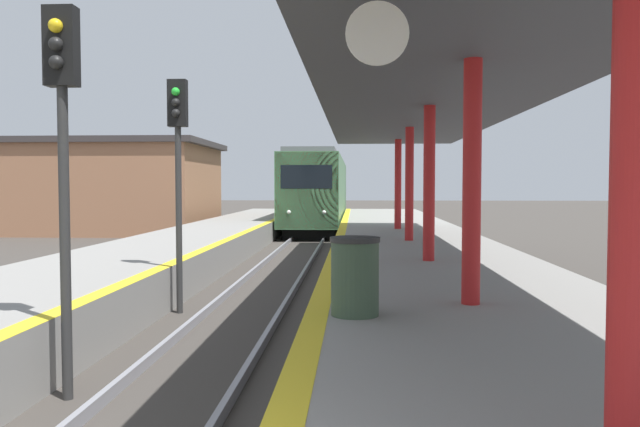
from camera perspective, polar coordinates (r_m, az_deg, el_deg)
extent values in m
cube|color=black|center=(37.63, 0.01, -0.78)|extent=(2.39, 18.90, 0.55)
cube|color=#477247|center=(37.57, 0.01, 2.25)|extent=(2.81, 21.00, 3.42)
cube|color=red|center=(27.17, -1.24, 2.11)|extent=(2.75, 0.16, 3.36)
cube|color=black|center=(27.11, -1.25, 3.38)|extent=(2.25, 0.06, 1.03)
cube|color=#59595E|center=(37.60, 0.01, 5.04)|extent=(2.39, 19.95, 0.24)
sphere|color=white|center=(27.21, -2.87, 0.13)|extent=(0.18, 0.18, 0.18)
sphere|color=white|center=(27.09, 0.38, 0.12)|extent=(0.18, 0.18, 0.18)
cylinder|color=#2D2D2D|center=(7.77, -22.28, -2.64)|extent=(0.12, 0.12, 3.62)
cube|color=black|center=(7.90, -22.57, 13.91)|extent=(0.36, 0.20, 0.90)
sphere|color=yellow|center=(7.83, -23.04, 15.53)|extent=(0.16, 0.16, 0.16)
sphere|color=black|center=(7.78, -23.01, 14.08)|extent=(0.16, 0.16, 0.16)
sphere|color=black|center=(7.74, -22.98, 12.61)|extent=(0.16, 0.16, 0.16)
cylinder|color=#2D2D2D|center=(12.38, -12.78, -0.63)|extent=(0.12, 0.12, 3.62)
cube|color=black|center=(12.46, -12.89, 9.80)|extent=(0.36, 0.20, 0.90)
sphere|color=green|center=(12.36, -13.07, 10.80)|extent=(0.16, 0.16, 0.16)
sphere|color=black|center=(12.34, -13.06, 9.87)|extent=(0.16, 0.16, 0.16)
sphere|color=black|center=(12.31, -13.05, 8.94)|extent=(0.16, 0.16, 0.16)
cylinder|color=red|center=(3.93, 26.70, 2.87)|extent=(0.25, 0.25, 3.29)
cylinder|color=red|center=(8.62, 13.71, 2.78)|extent=(0.25, 0.25, 3.29)
cylinder|color=red|center=(13.43, 9.95, 2.72)|extent=(0.25, 0.25, 3.29)
cylinder|color=red|center=(18.28, 8.17, 2.69)|extent=(0.25, 0.25, 3.29)
cylinder|color=red|center=(23.13, 7.14, 2.68)|extent=(0.25, 0.25, 3.29)
cube|color=#3F3F44|center=(13.55, 10.01, 10.12)|extent=(4.58, 24.34, 0.20)
cylinder|color=white|center=(5.71, 5.25, 16.08)|extent=(0.56, 0.04, 0.56)
cylinder|color=#384C38|center=(7.74, 3.21, -5.96)|extent=(0.59, 0.59, 0.91)
cylinder|color=#262626|center=(7.69, 3.22, -2.40)|extent=(0.62, 0.62, 0.06)
cube|color=#9E6B4C|center=(35.91, -21.24, 2.05)|extent=(13.82, 7.91, 4.52)
cube|color=#383333|center=(35.98, -21.30, 5.90)|extent=(14.52, 8.30, 0.30)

